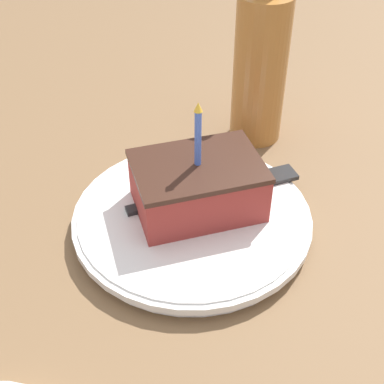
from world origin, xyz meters
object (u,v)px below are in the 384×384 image
Objects in this scene: bottle at (261,64)px; cake_slice at (198,185)px; plate at (192,219)px; fork at (226,188)px.

cake_slice is at bearing 138.76° from bottle.
bottle reaches higher than cake_slice.
plate is 0.05m from fork.
bottle is (0.12, -0.08, 0.08)m from fork.
plate is at bearing 134.30° from cake_slice.
bottle is at bearing -41.51° from plate.
fork is at bearing -65.35° from cake_slice.
cake_slice is 0.65× the size of fork.
cake_slice reaches higher than plate.
bottle reaches higher than fork.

